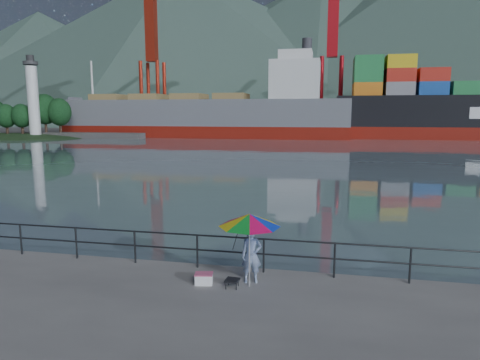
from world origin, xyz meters
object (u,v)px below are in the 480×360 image
cooler_bag (204,279)px  beach_umbrella (250,220)px  fisherman (251,255)px  bulk_carrier (213,115)px

cooler_bag → beach_umbrella: bearing=-7.2°
fisherman → cooler_bag: size_ratio=3.26×
beach_umbrella → cooler_bag: (-1.24, -0.08, -1.69)m
fisherman → cooler_bag: bearing=-175.7°
fisherman → bulk_carrier: bearing=92.6°
cooler_bag → bulk_carrier: bearing=93.9°
cooler_bag → bulk_carrier: bulk_carrier is taller
bulk_carrier → beach_umbrella: bearing=-74.1°
beach_umbrella → cooler_bag: bearing=-176.1°
beach_umbrella → cooler_bag: size_ratio=4.27×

